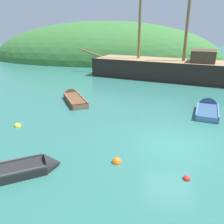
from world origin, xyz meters
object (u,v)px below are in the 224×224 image
Objects in this scene: sailing_ship at (163,71)px; buoy_orange at (117,162)px; rowboat_far at (207,110)px; rowboat_portside at (73,99)px; rowboat_center at (26,170)px; buoy_red at (186,179)px; buoy_yellow at (18,126)px.

buoy_orange is (-2.93, -16.70, -0.71)m from sailing_ship.
rowboat_portside is at bearing 97.06° from rowboat_far.
buoy_orange is (4.12, -7.82, -0.12)m from rowboat_portside.
rowboat_portside reaches higher than rowboat_center.
buoy_orange is at bearing 157.00° from rowboat_far.
sailing_ship is at bearing 88.98° from buoy_red.
rowboat_center is 10.78× the size of buoy_red.
buoy_orange is (3.29, 1.14, -0.11)m from rowboat_center.
rowboat_center is at bearing 86.90° from sailing_ship.
rowboat_center is at bearing -160.88° from buoy_orange.
rowboat_far is 8.34m from buoy_orange.
rowboat_far reaches higher than rowboat_center.
rowboat_far is 8.55× the size of buoy_orange.
buoy_yellow is (-5.80, 2.83, 0.00)m from buoy_orange.
rowboat_portside is at bearing 128.20° from buoy_red.
buoy_yellow reaches higher than buoy_red.
rowboat_far is at bearing -126.65° from rowboat_portside.
buoy_red is at bearing 105.10° from sailing_ship.
buoy_orange reaches higher than buoy_red.
sailing_ship is 59.93× the size of buoy_red.
rowboat_center is at bearing 156.07° from rowboat_portside.
rowboat_portside is (-9.20, 1.20, 0.01)m from rowboat_far.
buoy_red is (2.61, -0.75, 0.00)m from buoy_orange.
sailing_ship reaches higher than rowboat_portside.
buoy_yellow is at bearing 90.75° from rowboat_center.
buoy_red is (6.74, -8.56, -0.12)m from rowboat_portside.
rowboat_far is (2.15, -10.08, -0.60)m from sailing_ship.
buoy_orange is (-5.07, -6.62, -0.11)m from rowboat_far.
sailing_ship is at bearing 26.53° from rowboat_far.
rowboat_far is 1.16× the size of rowboat_center.
sailing_ship is 11.35m from rowboat_portside.
buoy_yellow is (-2.51, 3.97, -0.11)m from rowboat_center.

